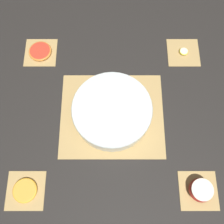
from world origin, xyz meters
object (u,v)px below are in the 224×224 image
at_px(apple_half, 201,190).
at_px(grapefruit_slice, 40,51).
at_px(fruit_salad_bowl, 112,111).
at_px(banana_coin_single, 183,51).
at_px(orange_slice_whole, 25,191).

relative_size(apple_half, grapefruit_slice, 0.84).
distance_m(fruit_salad_bowl, banana_coin_single, 0.42).
xyz_separation_m(banana_coin_single, grapefruit_slice, (-0.61, 0.00, 0.00)).
distance_m(orange_slice_whole, grapefruit_slice, 0.57).
distance_m(banana_coin_single, grapefruit_slice, 0.61).
relative_size(apple_half, banana_coin_single, 2.14).
relative_size(apple_half, orange_slice_whole, 0.94).
bearing_deg(banana_coin_single, orange_slice_whole, -137.10).
bearing_deg(apple_half, grapefruit_slice, 137.10).
bearing_deg(fruit_salad_bowl, orange_slice_whole, -137.02).
bearing_deg(banana_coin_single, grapefruit_slice, 180.00).
height_order(fruit_salad_bowl, apple_half, fruit_salad_bowl).
bearing_deg(grapefruit_slice, apple_half, -42.90).
xyz_separation_m(fruit_salad_bowl, apple_half, (0.31, -0.29, -0.02)).
bearing_deg(fruit_salad_bowl, apple_half, -42.86).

